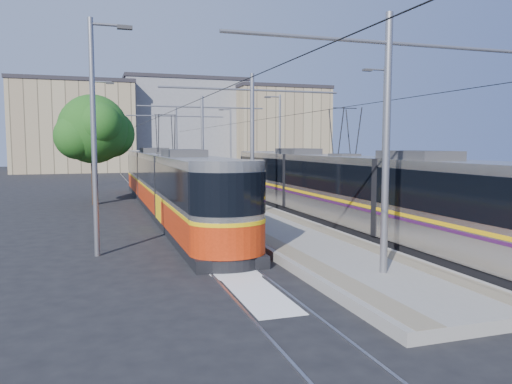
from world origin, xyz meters
name	(u,v)px	position (x,y,z in m)	size (l,w,h in m)	color
ground	(321,253)	(0.00, 0.00, 0.00)	(160.00, 160.00, 0.00)	black
platform	(212,199)	(0.00, 17.00, 0.15)	(4.00, 50.00, 0.30)	gray
tactile_strip_left	(191,197)	(-1.45, 17.00, 0.30)	(0.70, 50.00, 0.01)	gray
tactile_strip_right	(233,196)	(1.45, 17.00, 0.30)	(0.70, 50.00, 0.01)	gray
rails	(212,201)	(0.00, 17.00, 0.02)	(8.71, 70.00, 0.03)	gray
track_arrow	(248,285)	(-3.60, -3.00, 0.01)	(1.20, 5.00, 0.01)	silver
tram_left	(166,181)	(-3.60, 13.04, 1.71)	(2.43, 29.63, 5.50)	black
tram_right	(344,187)	(3.60, 5.14, 1.86)	(2.43, 27.92, 5.50)	black
catenary	(222,133)	(0.00, 14.15, 4.52)	(9.20, 70.00, 7.00)	gray
street_lamps	(200,140)	(0.00, 21.00, 4.18)	(15.18, 38.22, 8.00)	gray
shelter	(217,177)	(0.29, 16.81, 1.64)	(1.11, 1.34, 2.56)	black
tree	(98,131)	(-7.24, 17.75, 4.70)	(4.79, 4.43, 6.96)	#382314
building_left	(75,127)	(-10.00, 60.00, 6.33)	(16.32, 12.24, 12.64)	tan
building_centre	(182,125)	(6.00, 64.00, 6.95)	(18.36, 14.28, 13.87)	gray
building_right	(278,128)	(20.00, 58.00, 6.35)	(14.28, 10.20, 12.68)	tan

